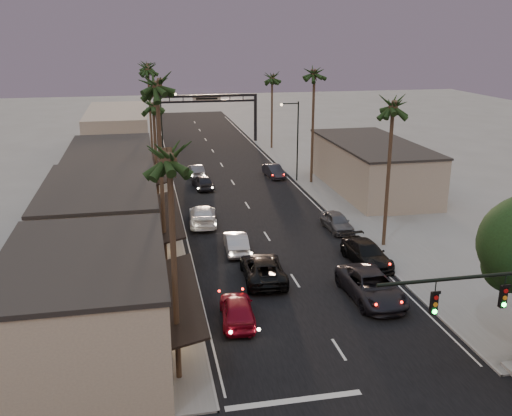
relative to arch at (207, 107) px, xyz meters
name	(u,v)px	position (x,y,z in m)	size (l,w,h in m)	color
ground	(242,197)	(0.00, -30.00, -5.53)	(200.00, 200.00, 0.00)	slate
road	(234,185)	(0.00, -25.00, -5.53)	(14.00, 120.00, 0.02)	black
sidewalk_left	(146,173)	(-9.50, -18.00, -5.47)	(5.00, 92.00, 0.12)	slate
sidewalk_right	(300,166)	(9.50, -18.00, -5.47)	(5.00, 92.00, 0.12)	slate
storefront_near	(87,309)	(-13.00, -58.00, -2.78)	(8.00, 12.00, 5.50)	tan
storefront_mid	(102,223)	(-13.00, -44.00, -2.78)	(8.00, 14.00, 5.50)	gray
storefront_far	(111,175)	(-13.00, -28.00, -3.03)	(8.00, 16.00, 5.00)	tan
storefront_dist	(118,132)	(-13.00, -5.00, -2.53)	(8.00, 20.00, 6.00)	gray
building_right	(371,167)	(14.00, -30.00, -3.03)	(8.00, 18.00, 5.00)	gray
arch	(207,107)	(0.00, 0.00, 0.00)	(15.20, 0.40, 7.27)	black
streetlight_right	(295,135)	(6.92, -25.00, -0.20)	(2.13, 0.30, 9.00)	black
streetlight_left	(164,121)	(-6.92, -12.00, -0.20)	(2.13, 0.30, 9.00)	black
palm_la	(169,150)	(-8.60, -61.00, 5.91)	(3.20, 3.20, 13.20)	#38281C
palm_lb	(156,80)	(-8.60, -48.00, 7.85)	(3.20, 3.20, 15.20)	#38281C
palm_lc	(153,101)	(-8.60, -34.00, 4.94)	(3.20, 3.20, 12.20)	#38281C
palm_ld	(148,66)	(-8.60, -15.00, 6.88)	(3.20, 3.20, 14.20)	#38281C
palm_ra	(394,101)	(8.60, -46.00, 5.91)	(3.20, 3.20, 13.20)	#38281C
palm_rb	(314,70)	(8.60, -26.00, 6.88)	(3.20, 3.20, 14.20)	#38281C
palm_rc	(272,75)	(8.60, -6.00, 4.94)	(3.20, 3.20, 12.20)	#38281C
palm_far	(147,64)	(-8.30, 8.00, 5.91)	(3.20, 3.20, 13.20)	#38281C
oncoming_red	(237,309)	(-4.83, -55.89, -4.73)	(1.90, 4.73, 1.61)	maroon
oncoming_pickup	(263,269)	(-2.13, -50.39, -4.71)	(2.72, 5.90, 1.64)	black
oncoming_silver	(236,242)	(-3.07, -44.89, -4.77)	(1.62, 4.65, 1.53)	#A7A7AC
oncoming_white	(203,215)	(-4.89, -37.81, -4.70)	(2.33, 5.72, 1.66)	silver
oncoming_dgrey	(203,182)	(-3.58, -26.00, -4.77)	(1.81, 4.51, 1.54)	black
oncoming_grey_far	(196,171)	(-3.77, -20.50, -4.83)	(1.50, 4.29, 1.41)	#545359
curbside_near	(372,286)	(4.01, -54.63, -4.65)	(2.92, 6.34, 1.76)	black
curbside_black	(366,253)	(5.88, -49.13, -4.72)	(2.27, 5.59, 1.62)	black
curbside_grey	(337,222)	(6.20, -41.68, -4.77)	(1.80, 4.47, 1.52)	#4B4B50
curbside_far	(274,171)	(5.10, -22.57, -4.81)	(1.54, 4.41, 1.45)	black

